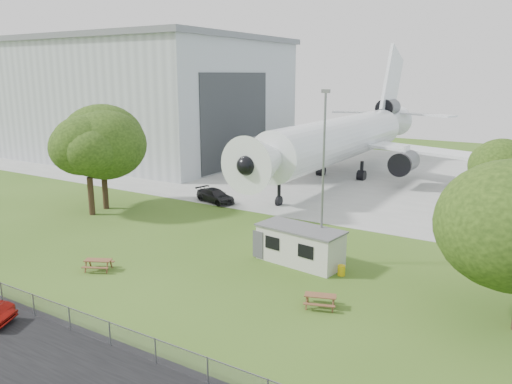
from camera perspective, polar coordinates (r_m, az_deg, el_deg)
The scene contains 14 objects.
ground at distance 35.44m, azimuth -9.25°, elevation -8.54°, with size 160.00×160.00×0.00m, color #55782A.
concrete_apron at distance 67.65m, azimuth 12.16°, elevation 1.90°, with size 120.00×46.00×0.03m, color #B7B7B2.
hangar at distance 85.24m, azimuth -13.22°, elevation 10.53°, with size 43.00×31.00×18.55m.
airliner at distance 65.52m, azimuth 10.10°, elevation 6.28°, with size 46.36×47.73×17.69m.
site_cabin at distance 35.54m, azimuth 5.07°, elevation -6.08°, with size 6.90×3.47×2.62m.
picnic_west at distance 36.23m, azimuth -17.52°, elevation -8.51°, with size 1.80×1.50×0.76m, color brown, non-canonical shape.
picnic_east at distance 29.75m, azimuth 7.32°, elevation -12.91°, with size 1.80×1.50×0.76m, color brown, non-canonical shape.
fence at distance 29.61m, azimuth -21.66°, elevation -13.94°, with size 58.00×0.04×1.30m, color gray.
lamp_mast at distance 34.48m, azimuth 7.66°, elevation 1.34°, with size 0.16×0.16×12.00m, color slate.
tree_west_big at distance 50.84m, azimuth -17.21°, elevation 5.19°, with size 8.34×8.34×10.59m.
tree_west_small at distance 48.97m, azimuth -18.71°, elevation 4.58°, with size 6.52×6.52×9.51m.
tree_far_apron at distance 54.27m, azimuth 26.18°, elevation 2.61°, with size 6.55×6.55×7.56m.
car_ne_sedan at distance 40.64m, azimuth 26.91°, elevation -5.87°, with size 1.56×4.48×1.48m, color #90060A.
car_apron_van at distance 52.16m, azimuth -4.67°, elevation -0.45°, with size 1.95×4.80×1.39m, color black.
Camera 1 is at (21.77, -24.69, 13.12)m, focal length 35.00 mm.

